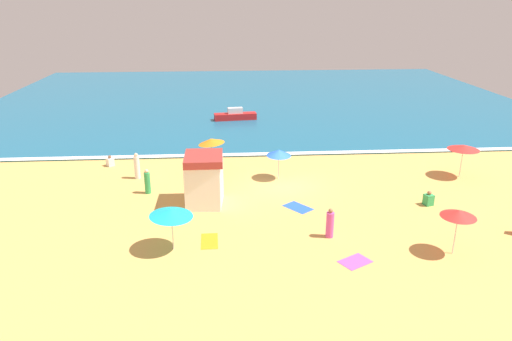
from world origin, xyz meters
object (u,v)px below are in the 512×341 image
(beach_umbrella_4, at_px, (459,214))
(beachgoer_0, at_px, (147,182))
(small_boat_0, at_px, (235,115))
(beachgoer_5, at_px, (137,167))
(beach_umbrella_0, at_px, (171,213))
(beach_umbrella_1, at_px, (279,153))
(lifeguard_cabana, at_px, (204,179))
(beachgoer_1, at_px, (110,162))
(beachgoer_2, at_px, (330,224))
(beach_umbrella_3, at_px, (211,141))
(beachgoer_3, at_px, (429,199))
(beach_umbrella_2, at_px, (464,147))

(beach_umbrella_4, relative_size, beachgoer_0, 1.44)
(small_boat_0, bearing_deg, beachgoer_5, -114.25)
(beach_umbrella_0, distance_m, beach_umbrella_1, 10.91)
(beach_umbrella_0, xyz_separation_m, beach_umbrella_4, (13.09, -1.28, 0.13))
(lifeguard_cabana, relative_size, beach_umbrella_0, 1.16)
(beach_umbrella_4, distance_m, small_boat_0, 28.04)
(beachgoer_1, relative_size, beachgoer_2, 0.51)
(beach_umbrella_1, relative_size, small_boat_0, 0.49)
(beach_umbrella_1, bearing_deg, beach_umbrella_0, -123.76)
(beachgoer_1, bearing_deg, beach_umbrella_0, -65.76)
(beach_umbrella_3, distance_m, beach_umbrella_4, 16.77)
(beachgoer_3, distance_m, beachgoer_5, 18.31)
(beachgoer_2, relative_size, beachgoer_3, 1.77)
(lifeguard_cabana, height_order, beach_umbrella_2, lifeguard_cabana)
(lifeguard_cabana, height_order, beachgoer_5, lifeguard_cabana)
(beachgoer_5, bearing_deg, small_boat_0, 65.75)
(beach_umbrella_3, bearing_deg, small_boat_0, 81.86)
(beach_umbrella_3, bearing_deg, beachgoer_1, 168.82)
(beach_umbrella_1, relative_size, beachgoer_0, 1.31)
(beachgoer_1, bearing_deg, beachgoer_0, -57.25)
(beachgoer_5, bearing_deg, beachgoer_1, 131.51)
(beach_umbrella_3, distance_m, beachgoer_3, 14.37)
(beach_umbrella_1, height_order, small_boat_0, beach_umbrella_1)
(beach_umbrella_1, relative_size, beachgoer_1, 2.57)
(beach_umbrella_2, distance_m, beachgoer_2, 13.20)
(lifeguard_cabana, height_order, beachgoer_0, lifeguard_cabana)
(beach_umbrella_0, distance_m, beachgoer_3, 14.90)
(beachgoer_2, bearing_deg, lifeguard_cabana, 144.28)
(beach_umbrella_1, xyz_separation_m, beachgoer_3, (8.14, -4.86, -1.43))
(beach_umbrella_0, relative_size, beach_umbrella_2, 0.92)
(lifeguard_cabana, relative_size, beachgoer_0, 1.92)
(beachgoer_3, relative_size, small_boat_0, 0.21)
(lifeguard_cabana, relative_size, beachgoer_2, 1.93)
(beach_umbrella_3, relative_size, beachgoer_3, 2.75)
(beachgoer_1, distance_m, beachgoer_3, 21.43)
(small_boat_0, bearing_deg, beachgoer_0, -108.08)
(beachgoer_3, bearing_deg, beachgoer_1, 157.48)
(beach_umbrella_2, relative_size, beachgoer_3, 3.21)
(beach_umbrella_4, relative_size, beachgoer_1, 2.83)
(beach_umbrella_2, distance_m, small_boat_0, 22.03)
(beachgoer_1, relative_size, beachgoer_5, 0.45)
(beach_umbrella_0, relative_size, small_boat_0, 0.62)
(lifeguard_cabana, height_order, beachgoer_1, lifeguard_cabana)
(beachgoer_0, bearing_deg, beach_umbrella_2, 4.12)
(lifeguard_cabana, height_order, beach_umbrella_1, lifeguard_cabana)
(beach_umbrella_3, bearing_deg, beach_umbrella_1, -23.46)
(beach_umbrella_1, height_order, beachgoer_1, beach_umbrella_1)
(lifeguard_cabana, height_order, beach_umbrella_3, lifeguard_cabana)
(beachgoer_1, xyz_separation_m, beachgoer_2, (13.26, -11.66, 0.38))
(beachgoer_1, bearing_deg, beachgoer_5, -48.49)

